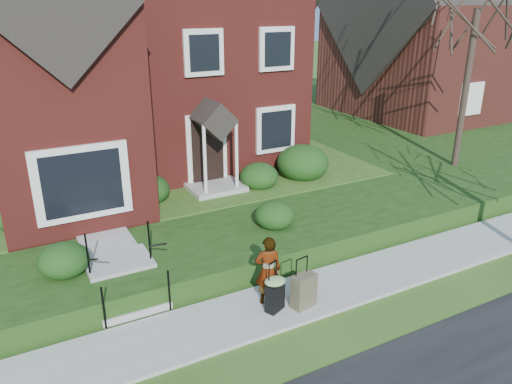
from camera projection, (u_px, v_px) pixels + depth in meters
ground at (270, 309)px, 10.34m from camera, size 120.00×120.00×0.00m
sidewalk at (270, 307)px, 10.33m from camera, size 60.00×1.60×0.08m
terrace at (224, 145)px, 20.96m from camera, size 44.00×20.00×0.60m
walkway at (93, 218)px, 13.12m from camera, size 1.20×6.00×0.06m
main_house at (120, 24)px, 16.25m from camera, size 10.40×10.20×9.40m
neighbour_house at (442, 16)px, 24.57m from camera, size 9.40×8.00×9.20m
front_steps at (125, 278)px, 10.58m from camera, size 1.40×2.02×1.50m
foundation_shrubs at (209, 184)px, 14.21m from camera, size 9.85×4.28×1.18m
woman at (268, 270)px, 10.18m from camera, size 0.63×0.52×1.50m
suitcase_black at (275, 292)px, 10.03m from camera, size 0.56×0.52×1.08m
suitcase_olive at (304, 291)px, 10.18m from camera, size 0.55×0.37×1.09m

